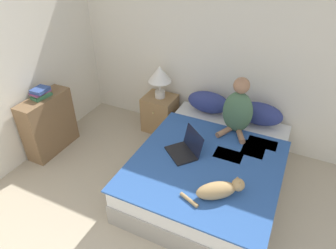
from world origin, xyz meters
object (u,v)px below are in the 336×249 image
at_px(bookshelf, 49,124).
at_px(pillow_far, 260,114).
at_px(bed, 210,169).
at_px(nightstand, 160,113).
at_px(laptop_open, 185,149).
at_px(pillow_near, 208,102).
at_px(person_sitting, 238,110).
at_px(book_stack_top, 41,93).
at_px(cat_tabby, 219,190).
at_px(table_lamp, 160,75).

bearing_deg(bookshelf, pillow_far, 23.82).
xyz_separation_m(bed, bookshelf, (-2.22, -0.27, 0.17)).
relative_size(pillow_far, nightstand, 1.06).
relative_size(laptop_open, nightstand, 0.86).
xyz_separation_m(bed, pillow_near, (-0.35, 0.86, 0.39)).
distance_m(person_sitting, book_stack_top, 2.48).
height_order(bed, bookshelf, bookshelf).
xyz_separation_m(bed, pillow_far, (0.35, 0.86, 0.39)).
xyz_separation_m(pillow_far, nightstand, (-1.43, -0.04, -0.35)).
bearing_deg(bookshelf, cat_tabby, -7.18).
relative_size(pillow_far, bookshelf, 0.71).
distance_m(pillow_far, cat_tabby, 1.45).
bearing_deg(pillow_far, bed, -112.01).
relative_size(pillow_far, laptop_open, 1.23).
height_order(pillow_near, bookshelf, bookshelf).
height_order(bed, table_lamp, table_lamp).
distance_m(laptop_open, nightstand, 1.26).
bearing_deg(nightstand, table_lamp, 18.14).
distance_m(person_sitting, bookshelf, 2.51).
height_order(pillow_near, table_lamp, table_lamp).
xyz_separation_m(person_sitting, book_stack_top, (-2.34, -0.83, 0.09)).
bearing_deg(person_sitting, table_lamp, 167.52).
height_order(bed, person_sitting, person_sitting).
distance_m(laptop_open, table_lamp, 1.29).
height_order(bed, book_stack_top, book_stack_top).
bearing_deg(bed, pillow_near, 112.06).
bearing_deg(pillow_near, book_stack_top, -148.87).
xyz_separation_m(person_sitting, cat_tabby, (0.15, -1.14, -0.23)).
distance_m(pillow_near, book_stack_top, 2.20).
bearing_deg(nightstand, bookshelf, -135.97).
distance_m(laptop_open, bookshelf, 1.95).
bearing_deg(table_lamp, pillow_far, 1.43).
bearing_deg(bed, laptop_open, -157.67).
relative_size(bed, pillow_near, 3.51).
relative_size(bed, table_lamp, 4.23).
xyz_separation_m(pillow_far, cat_tabby, (-0.08, -1.45, -0.06)).
height_order(bed, nightstand, nightstand).
bearing_deg(cat_tabby, bed, 76.81).
height_order(person_sitting, table_lamp, person_sitting).
relative_size(pillow_near, person_sitting, 0.80).
bearing_deg(bed, person_sitting, 78.07).
bearing_deg(book_stack_top, table_lamp, 43.77).
bearing_deg(laptop_open, pillow_near, 134.06).
relative_size(pillow_near, table_lamp, 1.21).
xyz_separation_m(table_lamp, bookshelf, (-1.14, -1.10, -0.49)).
bearing_deg(person_sitting, book_stack_top, -160.47).
bearing_deg(pillow_far, table_lamp, -178.57).
distance_m(cat_tabby, table_lamp, 1.98).
xyz_separation_m(pillow_near, book_stack_top, (-1.87, -1.13, 0.26)).
bearing_deg(bookshelf, nightstand, 44.03).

